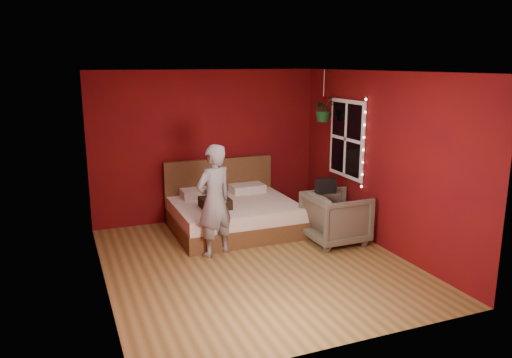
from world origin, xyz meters
name	(u,v)px	position (x,y,z in m)	size (l,w,h in m)	color
floor	(255,263)	(0.00, 0.00, 0.00)	(4.50, 4.50, 0.00)	olive
room_walls	(255,143)	(0.00, 0.00, 1.68)	(4.04, 4.54, 2.62)	#630E0A
window	(347,139)	(1.97, 0.90, 1.50)	(0.05, 0.97, 1.27)	white
fairy_lights	(364,144)	(1.94, 0.37, 1.50)	(0.04, 0.04, 1.45)	silver
bed	(233,213)	(0.18, 1.46, 0.28)	(1.95, 1.66, 1.08)	brown
person	(214,201)	(-0.42, 0.50, 0.81)	(0.59, 0.39, 1.62)	gray
armchair	(336,218)	(1.45, 0.30, 0.39)	(0.84, 0.86, 0.78)	#5C5B49
handbag	(326,186)	(1.31, 0.39, 0.89)	(0.30, 0.15, 0.22)	black
throw_pillow	(215,203)	(-0.20, 1.19, 0.57)	(0.44, 0.44, 0.16)	black
hanging_plant	(323,109)	(1.76, 1.34, 1.95)	(0.48, 0.45, 0.86)	silver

